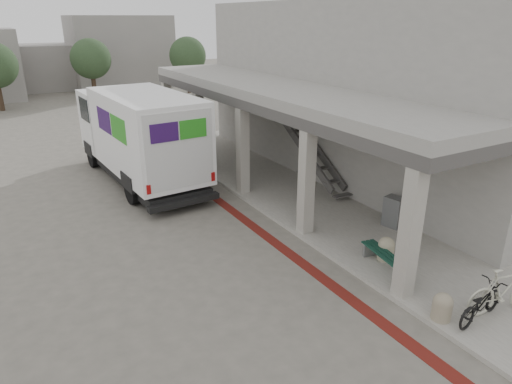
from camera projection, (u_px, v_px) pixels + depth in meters
ground at (254, 258)px, 12.90m from camera, size 120.00×120.00×0.00m
bike_lane_stripe at (250, 224)px, 14.99m from camera, size 0.35×40.00×0.01m
sidewalk at (361, 225)px, 14.76m from camera, size 4.40×28.00×0.12m
transit_building at (344, 95)px, 18.52m from camera, size 7.60×17.00×7.00m
distant_backdrop at (20, 62)px, 39.55m from camera, size 28.00×10.00×6.50m
tree_mid at (91, 59)px, 36.90m from camera, size 3.20×3.20×4.80m
tree_right at (188, 56)px, 39.85m from camera, size 3.20×3.20×4.80m
fedex_truck at (138, 134)px, 18.38m from camera, size 3.17×8.80×3.69m
bench at (386, 259)px, 12.00m from camera, size 0.70×1.84×0.42m
bollard_near at (442, 306)px, 10.00m from camera, size 0.43×0.43×0.64m
bollard_far at (386, 248)px, 12.48m from camera, size 0.44×0.44×0.66m
utility_cabinet at (394, 212)px, 14.43m from camera, size 0.55×0.66×0.98m
bicycle_black at (481, 303)px, 9.93m from camera, size 1.70×0.77×0.86m
bicycle_cream at (504, 290)px, 10.15m from camera, size 1.98×0.97×1.14m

